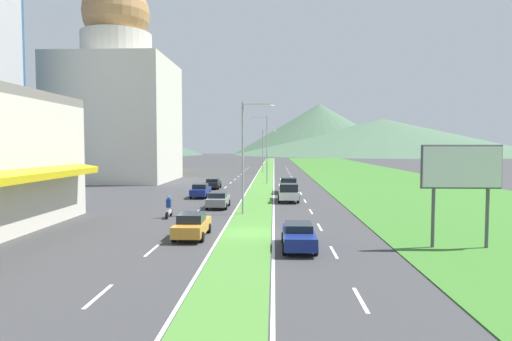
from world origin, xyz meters
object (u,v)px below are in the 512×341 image
Objects in this scene: car_1 at (192,225)px; car_3 at (213,183)px; pickup_truck_1 at (288,185)px; motorcycle_rider at (169,209)px; car_0 at (299,236)px; car_4 at (201,190)px; pickup_truck_0 at (288,192)px; street_lamp_near at (246,151)px; car_2 at (218,200)px; street_lamp_far at (264,148)px; street_lamp_mid at (265,145)px; billboard_roadside at (462,172)px.

car_3 is (-3.13, 32.03, -0.07)m from car_1.
pickup_truck_1 reaches higher than motorcycle_rider.
motorcycle_rider is at bearing -136.03° from car_0.
car_4 is at bearing -158.35° from car_0.
pickup_truck_0 reaches higher than car_0.
car_2 is (-2.91, 3.86, -4.73)m from street_lamp_near.
street_lamp_far is 2.28× the size of car_3.
pickup_truck_1 is (0.35, 29.69, 0.23)m from car_0.
motorcycle_rider reaches higher than car_0.
car_4 is at bearing 180.00° from car_3.
pickup_truck_0 is (2.91, -21.29, -4.99)m from street_lamp_mid.
street_lamp_near is at bearing -163.01° from car_0.
pickup_truck_0 is (3.71, -51.40, -4.53)m from street_lamp_far.
pickup_truck_1 is at bearing 106.89° from billboard_roadside.
car_4 is at bearing 128.06° from billboard_roadside.
street_lamp_near reaches higher than car_3.
pickup_truck_0 is at bearing -53.72° from car_2.
motorcycle_rider reaches higher than car_1.
billboard_roadside is 9.95m from car_0.
street_lamp_near is at bearing -91.88° from street_lamp_mid.
pickup_truck_1 is 2.70× the size of motorcycle_rider.
street_lamp_near is 2.07× the size of car_4.
street_lamp_far is 56.69m from car_2.
billboard_roadside is at bearing 23.60° from pickup_truck_0.
motorcycle_rider is (-10.38, -19.29, -0.24)m from pickup_truck_1.
billboard_roadside is at bearing -98.77° from car_1.
motorcycle_rider is at bearing -95.87° from street_lamp_far.
car_3 is 0.78× the size of pickup_truck_0.
car_3 is at bearing -143.80° from pickup_truck_0.
street_lamp_far is at bearing -174.73° from pickup_truck_1.
street_lamp_mid reaches higher than car_0.
car_2 is at bearing -98.44° from street_lamp_mid.
car_1 is at bearing -113.04° from car_0.
pickup_truck_1 is at bearing -84.73° from street_lamp_far.
billboard_roadside is 2.98× the size of motorcycle_rider.
billboard_roadside reaches higher than car_2.
pickup_truck_1 is (3.97, -43.05, -4.53)m from street_lamp_far.
car_3 is at bearing 9.48° from car_2.
pickup_truck_0 is at bearing -108.94° from car_4.
street_lamp_far is 51.74m from pickup_truck_0.
pickup_truck_1 is at bearing 178.26° from pickup_truck_0.
street_lamp_far is 1.77× the size of pickup_truck_0.
car_1 is (-2.88, -9.63, -4.70)m from street_lamp_near.
street_lamp_near is 2.02× the size of car_0.
car_1 is (-15.93, 2.46, -3.61)m from billboard_roadside.
pickup_truck_0 is at bearing 179.74° from car_0.
car_4 is (-19.06, 24.35, -3.61)m from billboard_roadside.
car_0 is 26.61m from car_4.
car_1 is 0.87× the size of pickup_truck_0.
street_lamp_mid reaches higher than car_3.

